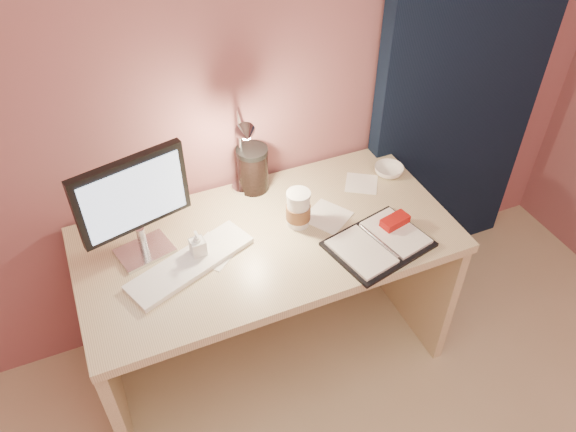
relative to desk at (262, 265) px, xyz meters
name	(u,v)px	position (x,y,z in m)	size (l,w,h in m)	color
room	(451,54)	(0.95, 0.24, 0.63)	(3.50, 3.50, 3.50)	#C6B28E
desk	(262,265)	(0.00, 0.00, 0.00)	(1.40, 0.70, 0.73)	beige
monitor	(132,200)	(-0.44, 0.02, 0.47)	(0.38, 0.18, 0.41)	silver
keyboard	(191,263)	(-0.30, -0.10, 0.24)	(0.47, 0.14, 0.02)	white
planner	(380,241)	(0.36, -0.28, 0.24)	(0.40, 0.33, 0.05)	black
paper_a	(327,216)	(0.25, -0.06, 0.23)	(0.15, 0.15, 0.00)	white
paper_b	(361,183)	(0.48, 0.06, 0.23)	(0.13, 0.13, 0.00)	white
paper_c	(214,251)	(-0.21, -0.07, 0.23)	(0.15, 0.15, 0.00)	white
coffee_cup	(298,210)	(0.13, -0.05, 0.30)	(0.09, 0.09, 0.15)	white
bowl	(389,171)	(0.61, 0.08, 0.25)	(0.12, 0.12, 0.04)	white
lotion_bottle	(198,245)	(-0.26, -0.07, 0.28)	(0.05, 0.05, 0.12)	white
dark_jar	(253,171)	(0.06, 0.21, 0.31)	(0.12, 0.12, 0.17)	black
desk_lamp	(254,150)	(0.03, 0.13, 0.48)	(0.12, 0.25, 0.40)	silver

